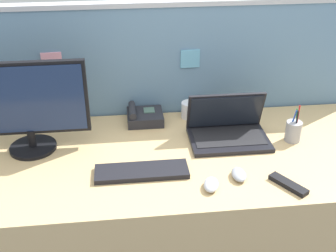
{
  "coord_description": "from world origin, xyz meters",
  "views": [
    {
      "loc": [
        -0.19,
        -1.63,
        1.81
      ],
      "look_at": [
        0.0,
        0.05,
        0.87
      ],
      "focal_mm": 45.76,
      "sensor_mm": 36.0,
      "label": 1
    }
  ],
  "objects_px": {
    "computer_mouse_right_hand": "(211,185)",
    "tv_remote": "(288,184)",
    "desktop_monitor": "(26,104)",
    "computer_mouse_left_hand": "(239,174)",
    "desk_phone": "(144,116)",
    "keyboard_main": "(142,171)",
    "coffee_mug": "(190,110)",
    "laptop": "(227,128)",
    "pen_cup": "(293,131)"
  },
  "relations": [
    {
      "from": "desk_phone",
      "to": "keyboard_main",
      "type": "relative_size",
      "value": 0.46
    },
    {
      "from": "computer_mouse_left_hand",
      "to": "tv_remote",
      "type": "relative_size",
      "value": 0.59
    },
    {
      "from": "keyboard_main",
      "to": "tv_remote",
      "type": "height_order",
      "value": "keyboard_main"
    },
    {
      "from": "computer_mouse_right_hand",
      "to": "laptop",
      "type": "bearing_deg",
      "value": 83.0
    },
    {
      "from": "coffee_mug",
      "to": "keyboard_main",
      "type": "bearing_deg",
      "value": -120.53
    },
    {
      "from": "computer_mouse_right_hand",
      "to": "tv_remote",
      "type": "xyz_separation_m",
      "value": [
        0.31,
        -0.03,
        -0.01
      ]
    },
    {
      "from": "desktop_monitor",
      "to": "computer_mouse_right_hand",
      "type": "height_order",
      "value": "desktop_monitor"
    },
    {
      "from": "pen_cup",
      "to": "tv_remote",
      "type": "distance_m",
      "value": 0.38
    },
    {
      "from": "pen_cup",
      "to": "coffee_mug",
      "type": "bearing_deg",
      "value": 147.11
    },
    {
      "from": "laptop",
      "to": "coffee_mug",
      "type": "relative_size",
      "value": 2.94
    },
    {
      "from": "desk_phone",
      "to": "computer_mouse_left_hand",
      "type": "bearing_deg",
      "value": -55.97
    },
    {
      "from": "keyboard_main",
      "to": "coffee_mug",
      "type": "distance_m",
      "value": 0.56
    },
    {
      "from": "desk_phone",
      "to": "coffee_mug",
      "type": "xyz_separation_m",
      "value": [
        0.25,
        0.02,
        0.01
      ]
    },
    {
      "from": "desk_phone",
      "to": "computer_mouse_right_hand",
      "type": "bearing_deg",
      "value": -68.49
    },
    {
      "from": "desktop_monitor",
      "to": "computer_mouse_left_hand",
      "type": "distance_m",
      "value": 0.98
    },
    {
      "from": "computer_mouse_right_hand",
      "to": "coffee_mug",
      "type": "height_order",
      "value": "coffee_mug"
    },
    {
      "from": "desk_phone",
      "to": "pen_cup",
      "type": "relative_size",
      "value": 0.99
    },
    {
      "from": "pen_cup",
      "to": "coffee_mug",
      "type": "distance_m",
      "value": 0.54
    },
    {
      "from": "desk_phone",
      "to": "keyboard_main",
      "type": "distance_m",
      "value": 0.46
    },
    {
      "from": "desk_phone",
      "to": "tv_remote",
      "type": "bearing_deg",
      "value": -48.53
    },
    {
      "from": "computer_mouse_left_hand",
      "to": "computer_mouse_right_hand",
      "type": "bearing_deg",
      "value": -154.65
    },
    {
      "from": "computer_mouse_left_hand",
      "to": "desk_phone",
      "type": "bearing_deg",
      "value": 126.31
    },
    {
      "from": "desk_phone",
      "to": "tv_remote",
      "type": "distance_m",
      "value": 0.83
    },
    {
      "from": "keyboard_main",
      "to": "tv_remote",
      "type": "bearing_deg",
      "value": -14.91
    },
    {
      "from": "laptop",
      "to": "keyboard_main",
      "type": "bearing_deg",
      "value": -149.31
    },
    {
      "from": "laptop",
      "to": "tv_remote",
      "type": "xyz_separation_m",
      "value": [
        0.16,
        -0.41,
        -0.04
      ]
    },
    {
      "from": "tv_remote",
      "to": "keyboard_main",
      "type": "bearing_deg",
      "value": 131.99
    },
    {
      "from": "laptop",
      "to": "computer_mouse_left_hand",
      "type": "bearing_deg",
      "value": -94.87
    },
    {
      "from": "computer_mouse_left_hand",
      "to": "laptop",
      "type": "bearing_deg",
      "value": 87.42
    },
    {
      "from": "computer_mouse_right_hand",
      "to": "coffee_mug",
      "type": "distance_m",
      "value": 0.61
    },
    {
      "from": "tv_remote",
      "to": "computer_mouse_right_hand",
      "type": "bearing_deg",
      "value": 142.05
    },
    {
      "from": "desk_phone",
      "to": "tv_remote",
      "type": "relative_size",
      "value": 1.08
    },
    {
      "from": "desk_phone",
      "to": "keyboard_main",
      "type": "height_order",
      "value": "desk_phone"
    },
    {
      "from": "desktop_monitor",
      "to": "laptop",
      "type": "bearing_deg",
      "value": -0.59
    },
    {
      "from": "laptop",
      "to": "keyboard_main",
      "type": "height_order",
      "value": "laptop"
    },
    {
      "from": "keyboard_main",
      "to": "coffee_mug",
      "type": "relative_size",
      "value": 3.12
    },
    {
      "from": "laptop",
      "to": "coffee_mug",
      "type": "distance_m",
      "value": 0.27
    },
    {
      "from": "desk_phone",
      "to": "pen_cup",
      "type": "height_order",
      "value": "pen_cup"
    },
    {
      "from": "desktop_monitor",
      "to": "laptop",
      "type": "xyz_separation_m",
      "value": [
        0.92,
        -0.01,
        -0.18
      ]
    },
    {
      "from": "laptop",
      "to": "coffee_mug",
      "type": "bearing_deg",
      "value": 122.36
    },
    {
      "from": "laptop",
      "to": "tv_remote",
      "type": "height_order",
      "value": "laptop"
    },
    {
      "from": "keyboard_main",
      "to": "computer_mouse_right_hand",
      "type": "height_order",
      "value": "computer_mouse_right_hand"
    },
    {
      "from": "computer_mouse_right_hand",
      "to": "pen_cup",
      "type": "distance_m",
      "value": 0.56
    },
    {
      "from": "laptop",
      "to": "tv_remote",
      "type": "distance_m",
      "value": 0.44
    },
    {
      "from": "laptop",
      "to": "keyboard_main",
      "type": "relative_size",
      "value": 0.94
    },
    {
      "from": "computer_mouse_right_hand",
      "to": "desk_phone",
      "type": "bearing_deg",
      "value": 126.74
    },
    {
      "from": "pen_cup",
      "to": "keyboard_main",
      "type": "bearing_deg",
      "value": -165.32
    },
    {
      "from": "desktop_monitor",
      "to": "computer_mouse_left_hand",
      "type": "height_order",
      "value": "desktop_monitor"
    },
    {
      "from": "desk_phone",
      "to": "pen_cup",
      "type": "distance_m",
      "value": 0.75
    },
    {
      "from": "computer_mouse_right_hand",
      "to": "computer_mouse_left_hand",
      "type": "bearing_deg",
      "value": 38.3
    }
  ]
}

